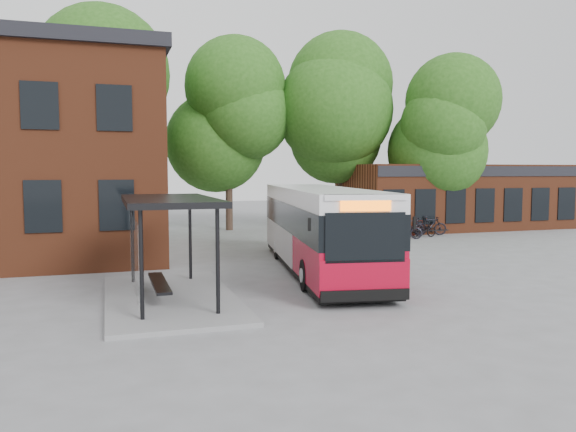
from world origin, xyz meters
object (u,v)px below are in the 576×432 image
object	(u,v)px
bicycle_7	(431,226)
bicycle_4	(423,229)
city_bus	(319,229)
bicycle_3	(411,227)
bicycle_1	(375,230)
bus_shelter	(170,249)
bicycle_0	(364,230)
bicycle_2	(405,230)
bicycle_5	(419,226)

from	to	relation	value
bicycle_7	bicycle_4	bearing A→B (deg)	145.66
city_bus	bicycle_3	distance (m)	11.84
bicycle_1	bicycle_3	world-z (taller)	bicycle_3
bus_shelter	bicycle_0	xyz separation A→B (m)	(11.52, 11.65, -1.03)
bicycle_0	bicycle_1	size ratio (longest dim) A/B	0.97
bicycle_0	bicycle_4	xyz separation A→B (m)	(3.22, -0.71, 0.01)
city_bus	bicycle_0	bearing A→B (deg)	64.77
bicycle_1	bicycle_4	distance (m)	3.00
city_bus	bicycle_2	distance (m)	10.84
bicycle_0	bicycle_1	world-z (taller)	bicycle_1
bicycle_1	bicycle_3	distance (m)	2.48
bicycle_2	bicycle_0	bearing A→B (deg)	80.04
city_bus	bicycle_5	bearing A→B (deg)	52.17
bus_shelter	bicycle_3	world-z (taller)	bus_shelter
bicycle_4	bicycle_5	world-z (taller)	bicycle_5
bicycle_1	bicycle_2	size ratio (longest dim) A/B	0.89
city_bus	bicycle_4	distance (m)	12.08
bicycle_0	bicycle_2	world-z (taller)	bicycle_2
bus_shelter	city_bus	world-z (taller)	city_bus
bicycle_4	bicycle_2	bearing A→B (deg)	101.12
bicycle_3	bicycle_5	xyz separation A→B (m)	(0.89, 0.63, -0.05)
bus_shelter	bicycle_1	size ratio (longest dim) A/B	4.26
bicycle_0	bicycle_1	xyz separation A→B (m)	(0.23, -0.90, 0.07)
bicycle_3	bicycle_0	bearing A→B (deg)	69.35
bicycle_0	bicycle_1	distance (m)	0.93
bus_shelter	bicycle_2	distance (m)	17.09
bicycle_1	bicycle_3	xyz separation A→B (m)	(2.43, 0.46, 0.06)
bicycle_0	bicycle_2	bearing A→B (deg)	-116.15
bicycle_0	bicycle_7	xyz separation A→B (m)	(4.18, 0.07, 0.12)
bus_shelter	bicycle_7	bearing A→B (deg)	36.74
bicycle_4	bicycle_7	world-z (taller)	bicycle_7
bicycle_0	bicycle_4	bearing A→B (deg)	-98.48
city_bus	bicycle_7	xyz separation A→B (m)	(10.07, 8.65, -0.96)
bicycle_5	bicycle_7	bearing A→B (deg)	-122.94
city_bus	bicycle_0	distance (m)	10.46
city_bus	bicycle_2	xyz separation A→B (m)	(7.77, 7.48, -1.01)
bicycle_5	bicycle_1	bearing A→B (deg)	86.46
bicycle_2	bicycle_5	size ratio (longest dim) A/B	1.10
bus_shelter	bicycle_3	xyz separation A→B (m)	(14.18, 11.21, -0.90)
bicycle_7	bus_shelter	bearing A→B (deg)	143.30
bicycle_3	bicycle_4	xyz separation A→B (m)	(0.56, -0.28, -0.12)
bicycle_7	bicycle_0	bearing A→B (deg)	107.56
bus_shelter	bicycle_5	distance (m)	19.19
bicycle_1	bicycle_0	bearing A→B (deg)	8.97
bicycle_2	city_bus	bearing A→B (deg)	154.09
bicycle_1	bicycle_5	size ratio (longest dim) A/B	0.98
bicycle_2	bus_shelter	bearing A→B (deg)	148.41
bicycle_1	bicycle_5	xyz separation A→B (m)	(3.32, 1.10, 0.01)
bicycle_0	bicycle_1	bearing A→B (deg)	-161.80
city_bus	bicycle_3	xyz separation A→B (m)	(8.55, 8.14, -0.95)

